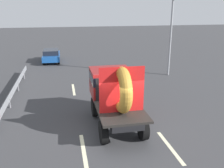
{
  "coord_description": "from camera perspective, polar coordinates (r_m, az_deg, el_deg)",
  "views": [
    {
      "loc": [
        -2.32,
        -9.53,
        5.44
      ],
      "look_at": [
        -0.02,
        1.81,
        1.76
      ],
      "focal_mm": 39.42,
      "sensor_mm": 36.0,
      "label": 1
    }
  ],
  "objects": [
    {
      "name": "flatbed_truck",
      "position": [
        11.73,
        0.49,
        -1.41
      ],
      "size": [
        2.02,
        4.45,
        3.12
      ],
      "color": "black",
      "rests_on": "ground_plane"
    },
    {
      "name": "lane_dash_left_far",
      "position": [
        17.0,
        -8.92,
        -1.25
      ],
      "size": [
        0.16,
        2.41,
        0.01
      ],
      "primitive_type": "cube",
      "rotation": [
        0.0,
        0.0,
        1.57
      ],
      "color": "beige",
      "rests_on": "ground_plane"
    },
    {
      "name": "ground_plane",
      "position": [
        11.22,
        1.98,
        -11.38
      ],
      "size": [
        120.0,
        120.0,
        0.0
      ],
      "primitive_type": "plane",
      "color": "#38383A"
    },
    {
      "name": "lane_dash_right_far",
      "position": [
        18.13,
        1.9,
        0.17
      ],
      "size": [
        0.16,
        2.34,
        0.01
      ],
      "primitive_type": "cube",
      "rotation": [
        0.0,
        0.0,
        1.57
      ],
      "color": "beige",
      "rests_on": "ground_plane"
    },
    {
      "name": "guardrail",
      "position": [
        16.14,
        -21.85,
        -1.41
      ],
      "size": [
        0.1,
        11.79,
        0.71
      ],
      "color": "gray",
      "rests_on": "ground_plane"
    },
    {
      "name": "lane_dash_right_near",
      "position": [
        10.51,
        13.3,
        -14.04
      ],
      "size": [
        0.16,
        2.49,
        0.01
      ],
      "primitive_type": "cube",
      "rotation": [
        0.0,
        0.0,
        1.57
      ],
      "color": "beige",
      "rests_on": "ground_plane"
    },
    {
      "name": "distant_sedan",
      "position": [
        25.88,
        -13.9,
        6.51
      ],
      "size": [
        1.65,
        3.86,
        1.26
      ],
      "color": "black",
      "rests_on": "ground_plane"
    },
    {
      "name": "lane_dash_left_near",
      "position": [
        10.15,
        -6.63,
        -14.9
      ],
      "size": [
        0.16,
        2.38,
        0.01
      ],
      "primitive_type": "cube",
      "rotation": [
        0.0,
        0.0,
        1.57
      ],
      "color": "beige",
      "rests_on": "ground_plane"
    },
    {
      "name": "traffic_light",
      "position": [
        20.21,
        13.69,
        14.1
      ],
      "size": [
        0.42,
        0.36,
        6.81
      ],
      "color": "gray",
      "rests_on": "ground_plane"
    }
  ]
}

